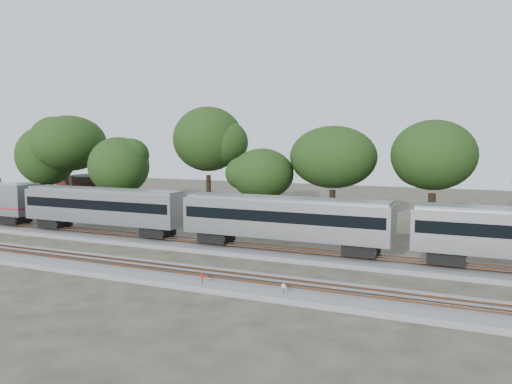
# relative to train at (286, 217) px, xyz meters

# --- Properties ---
(ground) EXTENTS (160.00, 160.00, 0.00)m
(ground) POSITION_rel_train_xyz_m (-8.05, -6.00, -3.38)
(ground) COLOR #383328
(ground) RESTS_ON ground
(track_far) EXTENTS (160.00, 5.00, 0.73)m
(track_far) POSITION_rel_train_xyz_m (-8.05, -0.00, -3.18)
(track_far) COLOR slate
(track_far) RESTS_ON ground
(track_near) EXTENTS (160.00, 5.00, 0.73)m
(track_near) POSITION_rel_train_xyz_m (-8.05, -10.00, -3.18)
(track_near) COLOR slate
(track_near) RESTS_ON ground
(train) EXTENTS (96.60, 3.34, 4.92)m
(train) POSITION_rel_train_xyz_m (0.00, 0.00, 0.00)
(train) COLOR #B5B7BC
(train) RESTS_ON ground
(switch_stand_red) EXTENTS (0.35, 0.14, 1.13)m
(switch_stand_red) POSITION_rel_train_xyz_m (-1.52, -11.83, -2.66)
(switch_stand_red) COLOR #512D19
(switch_stand_red) RESTS_ON ground
(switch_stand_white) EXTENTS (0.32, 0.13, 1.03)m
(switch_stand_white) POSITION_rel_train_xyz_m (4.22, -11.57, -2.73)
(switch_stand_white) COLOR #512D19
(switch_stand_white) RESTS_ON ground
(switch_lever) EXTENTS (0.55, 0.40, 0.30)m
(switch_lever) POSITION_rel_train_xyz_m (-1.57, -12.05, -3.23)
(switch_lever) COLOR #512D19
(switch_lever) RESTS_ON ground
(brick_building) EXTENTS (9.58, 6.85, 4.54)m
(brick_building) POSITION_rel_train_xyz_m (-41.95, 22.52, -1.10)
(brick_building) COLOR maroon
(brick_building) RESTS_ON ground
(tree_0) EXTENTS (8.13, 8.13, 11.46)m
(tree_0) POSITION_rel_train_xyz_m (-41.13, 12.38, 4.59)
(tree_0) COLOR black
(tree_0) RESTS_ON ground
(tree_1) EXTENTS (9.91, 9.91, 13.98)m
(tree_1) POSITION_rel_train_xyz_m (-35.81, 11.59, 6.36)
(tree_1) COLOR black
(tree_1) RESTS_ON ground
(tree_2) EXTENTS (7.11, 7.11, 10.02)m
(tree_2) POSITION_rel_train_xyz_m (-25.17, 8.68, 3.59)
(tree_2) COLOR black
(tree_2) RESTS_ON ground
(tree_3) EXTENTS (10.48, 10.48, 14.78)m
(tree_3) POSITION_rel_train_xyz_m (-17.73, 17.71, 6.92)
(tree_3) COLOR black
(tree_3) RESTS_ON ground
(tree_4) EXTENTS (6.30, 6.30, 8.88)m
(tree_4) POSITION_rel_train_xyz_m (-8.10, 13.44, 2.79)
(tree_4) COLOR black
(tree_4) RESTS_ON ground
(tree_5) EXTENTS (8.33, 8.33, 11.75)m
(tree_5) POSITION_rel_train_xyz_m (-0.16, 15.56, 4.80)
(tree_5) COLOR black
(tree_5) RESTS_ON ground
(tree_6) EXTENTS (8.72, 8.72, 12.30)m
(tree_6) POSITION_rel_train_xyz_m (10.83, 14.04, 5.18)
(tree_6) COLOR black
(tree_6) RESTS_ON ground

